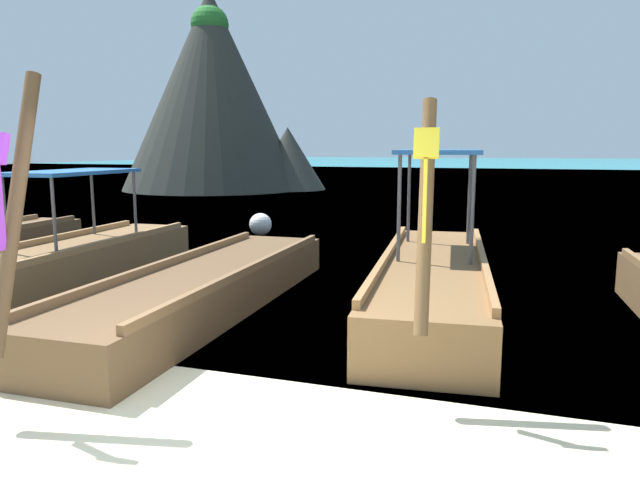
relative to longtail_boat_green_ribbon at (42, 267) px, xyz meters
The scene contains 7 objects.
ground 5.75m from the longtail_boat_green_ribbon, 36.77° to the right, with size 120.00×120.00×0.00m, color beige.
sea_water 57.97m from the longtail_boat_green_ribbon, 85.45° to the left, with size 120.00×120.00×0.00m, color teal.
longtail_boat_green_ribbon is the anchor object (origin of this frame).
longtail_boat_violet_ribbon 3.02m from the longtail_boat_green_ribbon, ahead, with size 1.48×6.56×2.78m.
longtail_boat_yellow_ribbon 5.94m from the longtail_boat_green_ribbon, ahead, with size 1.91×6.30×2.59m.
karst_rock 22.51m from the longtail_boat_green_ribbon, 110.98° to the left, with size 10.37×9.26×10.07m.
mooring_buoy_far 6.20m from the longtail_boat_green_ribbon, 81.10° to the left, with size 0.56×0.56×0.56m.
Camera 1 is at (2.27, -3.67, 2.17)m, focal length 33.06 mm.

